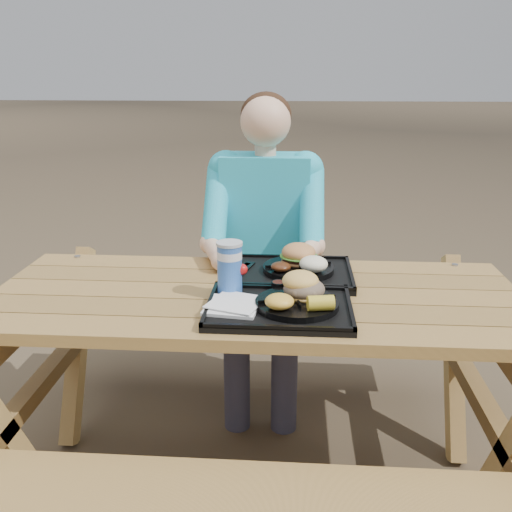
{
  "coord_description": "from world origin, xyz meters",
  "views": [
    {
      "loc": [
        0.13,
        -1.8,
        1.46
      ],
      "look_at": [
        0.0,
        0.0,
        0.88
      ],
      "focal_mm": 40.0,
      "sensor_mm": 36.0,
      "label": 1
    }
  ],
  "objects": [
    {
      "name": "condiment_mustard",
      "position": [
        0.14,
        -0.04,
        0.79
      ],
      "size": [
        0.05,
        0.05,
        0.03
      ],
      "primitive_type": "cylinder",
      "color": "yellow",
      "rests_on": "tray_near"
    },
    {
      "name": "baked_beans",
      "position": [
        0.08,
        0.11,
        0.81
      ],
      "size": [
        0.07,
        0.07,
        0.03
      ],
      "primitive_type": "ellipsoid",
      "color": "#4D240F",
      "rests_on": "plate_far"
    },
    {
      "name": "plate_near",
      "position": [
        0.14,
        -0.16,
        0.78
      ],
      "size": [
        0.26,
        0.26,
        0.02
      ],
      "primitive_type": "cylinder",
      "color": "black",
      "rests_on": "tray_near"
    },
    {
      "name": "cutlery_far",
      "position": [
        -0.06,
        0.16,
        0.77
      ],
      "size": [
        0.08,
        0.19,
        0.01
      ],
      "primitive_type": "cube",
      "rotation": [
        0.0,
        0.0,
        -0.25
      ],
      "color": "black",
      "rests_on": "tray_far"
    },
    {
      "name": "ground",
      "position": [
        0.0,
        0.0,
        0.0
      ],
      "size": [
        60.0,
        60.0,
        0.0
      ],
      "primitive_type": "plane",
      "color": "#999999",
      "rests_on": "ground"
    },
    {
      "name": "sandwich",
      "position": [
        0.16,
        -0.13,
        0.85
      ],
      "size": [
        0.12,
        0.12,
        0.13
      ],
      "primitive_type": null,
      "color": "#EFB654",
      "rests_on": "plate_near"
    },
    {
      "name": "tray_far",
      "position": [
        0.11,
        0.16,
        0.76
      ],
      "size": [
        0.45,
        0.35,
        0.02
      ],
      "primitive_type": "cube",
      "color": "black",
      "rests_on": "picnic_table"
    },
    {
      "name": "condiment_bbq",
      "position": [
        0.08,
        -0.03,
        0.78
      ],
      "size": [
        0.05,
        0.05,
        0.03
      ],
      "primitive_type": "cylinder",
      "color": "black",
      "rests_on": "tray_near"
    },
    {
      "name": "corn_cob",
      "position": [
        0.21,
        -0.23,
        0.81
      ],
      "size": [
        0.09,
        0.09,
        0.05
      ],
      "primitive_type": null,
      "rotation": [
        0.0,
        0.0,
        0.17
      ],
      "color": "yellow",
      "rests_on": "plate_near"
    },
    {
      "name": "plate_far",
      "position": [
        0.14,
        0.17,
        0.78
      ],
      "size": [
        0.26,
        0.26,
        0.02
      ],
      "primitive_type": "cylinder",
      "color": "black",
      "rests_on": "tray_far"
    },
    {
      "name": "mac_cheese",
      "position": [
        0.09,
        -0.23,
        0.81
      ],
      "size": [
        0.09,
        0.09,
        0.04
      ],
      "primitive_type": "ellipsoid",
      "color": "yellow",
      "rests_on": "plate_near"
    },
    {
      "name": "tray_near",
      "position": [
        0.08,
        -0.16,
        0.76
      ],
      "size": [
        0.45,
        0.35,
        0.02
      ],
      "primitive_type": "cube",
      "color": "black",
      "rests_on": "picnic_table"
    },
    {
      "name": "burger",
      "position": [
        0.14,
        0.21,
        0.85
      ],
      "size": [
        0.13,
        0.13,
        0.11
      ],
      "primitive_type": null,
      "color": "#CF8649",
      "rests_on": "plate_far"
    },
    {
      "name": "napkin_stack",
      "position": [
        -0.06,
        -0.19,
        0.78
      ],
      "size": [
        0.18,
        0.18,
        0.02
      ],
      "primitive_type": "cube",
      "rotation": [
        0.0,
        0.0,
        -0.13
      ],
      "color": "white",
      "rests_on": "tray_near"
    },
    {
      "name": "soda_cup",
      "position": [
        -0.08,
        -0.06,
        0.85
      ],
      "size": [
        0.08,
        0.08,
        0.16
      ],
      "primitive_type": "cylinder",
      "color": "#174EAE",
      "rests_on": "tray_near"
    },
    {
      "name": "diner",
      "position": [
        -0.0,
        0.62,
        0.64
      ],
      "size": [
        0.48,
        0.84,
        1.28
      ],
      "primitive_type": null,
      "color": "teal",
      "rests_on": "ground"
    },
    {
      "name": "potato_salad",
      "position": [
        0.2,
        0.11,
        0.82
      ],
      "size": [
        0.1,
        0.1,
        0.06
      ],
      "primitive_type": "ellipsoid",
      "color": "white",
      "rests_on": "plate_far"
    },
    {
      "name": "picnic_table",
      "position": [
        0.0,
        0.0,
        0.38
      ],
      "size": [
        1.8,
        1.49,
        0.75
      ],
      "primitive_type": null,
      "color": "#999999",
      "rests_on": "ground"
    }
  ]
}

